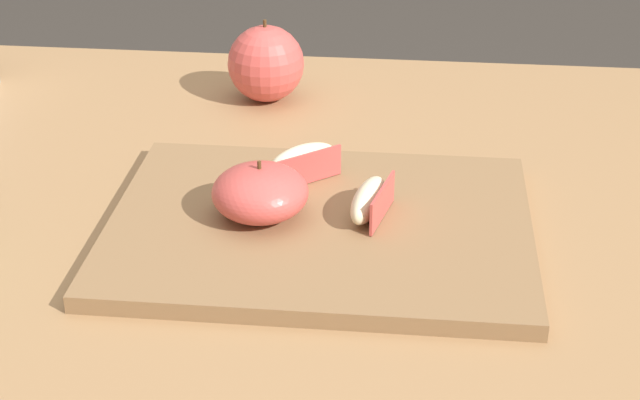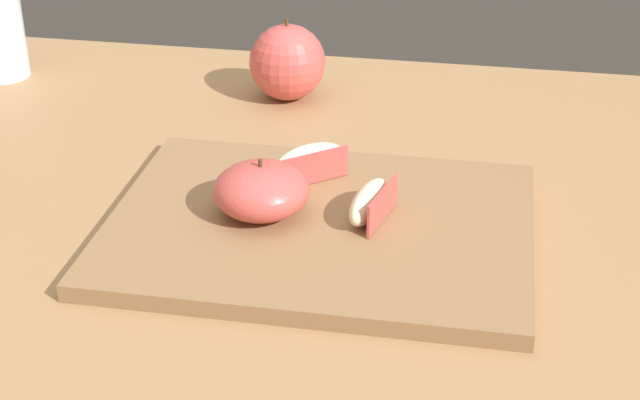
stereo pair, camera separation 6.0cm
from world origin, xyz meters
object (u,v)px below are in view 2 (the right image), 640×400
(cutting_board, at_px, (320,227))
(apple_half_skin_up, at_px, (261,190))
(apple_wedge_left, at_px, (311,160))
(apple_wedge_back, at_px, (370,202))
(whole_apple_pink_lady, at_px, (287,62))

(cutting_board, bearing_deg, apple_half_skin_up, 178.49)
(apple_half_skin_up, distance_m, apple_wedge_left, 0.09)
(cutting_board, relative_size, apple_half_skin_up, 4.34)
(cutting_board, height_order, apple_wedge_left, apple_wedge_left)
(apple_wedge_back, distance_m, whole_apple_pink_lady, 0.33)
(apple_half_skin_up, bearing_deg, apple_wedge_back, 5.48)
(apple_wedge_left, height_order, apple_wedge_back, same)
(whole_apple_pink_lady, bearing_deg, cutting_board, -72.88)
(cutting_board, bearing_deg, whole_apple_pink_lady, 107.12)
(apple_wedge_back, height_order, whole_apple_pink_lady, whole_apple_pink_lady)
(apple_half_skin_up, distance_m, apple_wedge_back, 0.10)
(whole_apple_pink_lady, bearing_deg, apple_wedge_left, -72.56)
(whole_apple_pink_lady, bearing_deg, apple_half_skin_up, -82.33)
(apple_wedge_left, height_order, whole_apple_pink_lady, whole_apple_pink_lady)
(cutting_board, xyz_separation_m, whole_apple_pink_lady, (-0.10, 0.31, 0.04))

